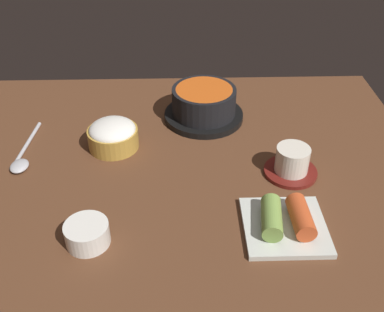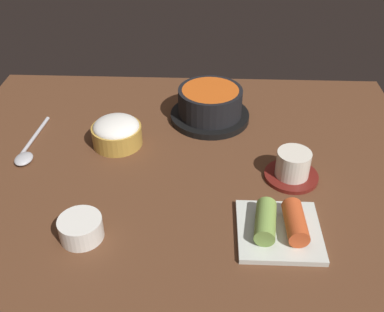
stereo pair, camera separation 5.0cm
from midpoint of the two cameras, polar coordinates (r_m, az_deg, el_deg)
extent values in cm
cube|color=#56331E|center=(93.16, 0.37, -1.26)|extent=(100.00, 76.00, 2.00)
cylinder|color=black|center=(106.30, 3.60, 5.01)|extent=(18.32, 18.32, 1.46)
cylinder|color=black|center=(104.38, 3.68, 6.80)|extent=(14.65, 14.65, 6.18)
cylinder|color=#D15619|center=(103.04, 3.74, 8.15)|extent=(12.89, 12.89, 0.60)
cylinder|color=#B78C38|center=(97.61, -7.95, 2.56)|extent=(10.61, 10.61, 4.29)
ellipsoid|color=white|center=(96.45, -8.06, 3.63)|extent=(9.76, 9.76, 3.71)
cylinder|color=maroon|center=(90.94, 13.91, -2.48)|extent=(10.46, 10.46, 0.80)
cylinder|color=silver|center=(89.16, 14.18, -0.98)|extent=(6.52, 6.52, 5.17)
cylinder|color=#C6D18C|center=(87.84, 14.40, 0.21)|extent=(5.54, 5.54, 0.40)
cube|color=silver|center=(78.99, 12.69, -9.24)|extent=(13.98, 13.98, 1.00)
cylinder|color=#7A9E47|center=(77.02, 11.10, -8.08)|extent=(4.55, 8.77, 3.46)
cylinder|color=#C64C23|center=(77.96, 14.68, -8.07)|extent=(3.64, 8.46, 3.46)
cylinder|color=white|center=(77.22, -11.98, -8.93)|extent=(7.30, 7.30, 3.82)
cylinder|color=#B73323|center=(76.11, -12.13, -8.08)|extent=(5.99, 5.99, 0.50)
cylinder|color=#B7B7BC|center=(104.16, -17.99, 2.19)|extent=(2.15, 16.42, 0.80)
ellipsoid|color=#B7B7BC|center=(97.52, -19.03, -0.36)|extent=(3.60, 4.68, 1.26)
camera|label=1|loc=(0.03, -88.38, 1.18)|focal=42.42mm
camera|label=2|loc=(0.03, 91.62, -1.18)|focal=42.42mm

